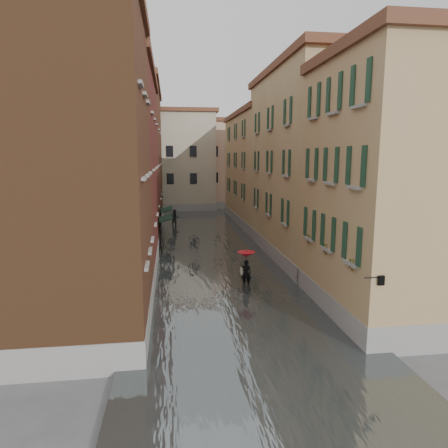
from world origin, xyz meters
TOP-DOWN VIEW (x-y plane):
  - ground at (0.00, 0.00)m, footprint 120.00×120.00m
  - floodwater at (0.00, 13.00)m, footprint 10.00×60.00m
  - building_left_near at (-7.00, -2.00)m, footprint 6.00×8.00m
  - building_left_mid at (-7.00, 9.00)m, footprint 6.00×14.00m
  - building_left_far at (-7.00, 24.00)m, footprint 6.00×16.00m
  - building_right_near at (7.00, -2.00)m, footprint 6.00×8.00m
  - building_right_mid at (7.00, 9.00)m, footprint 6.00×14.00m
  - building_right_far at (7.00, 24.00)m, footprint 6.00×16.00m
  - building_end_cream at (-3.00, 38.00)m, footprint 12.00×9.00m
  - building_end_pink at (6.00, 40.00)m, footprint 10.00×9.00m
  - awning_near at (-3.49, 12.54)m, footprint 1.09×2.72m
  - awning_far at (-3.49, 17.84)m, footprint 1.09×3.03m
  - wall_lantern at (4.33, -6.00)m, footprint 0.71×0.22m
  - window_planters at (4.12, -1.94)m, footprint 0.59×5.82m
  - pedestrian_main at (1.13, 2.61)m, footprint 1.04×1.04m
  - pedestrian_far at (-2.59, 23.09)m, footprint 1.02×0.87m

SIDE VIEW (x-z plane):
  - ground at x=0.00m, z-range 0.00..0.00m
  - floodwater at x=0.00m, z-range 0.00..0.20m
  - pedestrian_far at x=-2.59m, z-range 0.00..1.83m
  - pedestrian_main at x=1.13m, z-range 0.28..2.34m
  - awning_near at x=-3.49m, z-range 1.06..3.86m
  - awning_far at x=-3.49m, z-range 1.07..3.87m
  - wall_lantern at x=4.33m, z-range 2.83..3.18m
  - window_planters at x=4.12m, z-range 3.09..3.93m
  - building_right_near at x=7.00m, z-range 0.00..11.50m
  - building_right_far at x=7.00m, z-range 0.00..11.50m
  - building_end_pink at x=6.00m, z-range 0.00..12.00m
  - building_left_mid at x=-7.00m, z-range 0.00..12.50m
  - building_left_near at x=-7.00m, z-range 0.00..13.00m
  - building_right_mid at x=7.00m, z-range 0.00..13.00m
  - building_end_cream at x=-3.00m, z-range 0.00..13.00m
  - building_left_far at x=-7.00m, z-range 0.00..14.00m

